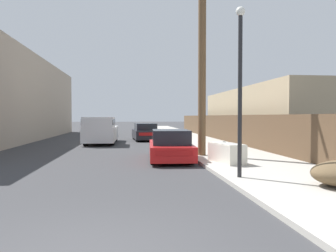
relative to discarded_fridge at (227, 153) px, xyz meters
name	(u,v)px	position (x,y,z in m)	size (l,w,h in m)	color
sidewalk_curb	(186,137)	(1.15, 15.73, -0.42)	(4.20, 63.00, 0.12)	#ADA89E
discarded_fridge	(227,153)	(0.00, 0.00, 0.00)	(1.06, 1.84, 0.75)	silver
parked_sports_car_red	(170,146)	(-1.90, 1.82, 0.10)	(1.98, 4.44, 1.29)	red
car_parked_mid	(145,132)	(-2.41, 13.51, 0.14)	(2.05, 4.28, 1.32)	black
pickup_truck	(101,130)	(-5.54, 10.50, 0.43)	(2.08, 5.69, 1.81)	silver
utility_pole	(202,52)	(-0.41, 2.41, 4.21)	(1.80, 0.35, 8.99)	brown
street_lamp	(240,79)	(-0.50, -2.91, 2.43)	(0.26, 0.26, 4.83)	#232326
wooden_fence	(227,128)	(3.10, 10.23, 0.55)	(0.08, 35.19, 1.82)	brown
building_right_house	(275,116)	(6.76, 10.51, 1.41)	(6.00, 15.91, 3.78)	tan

